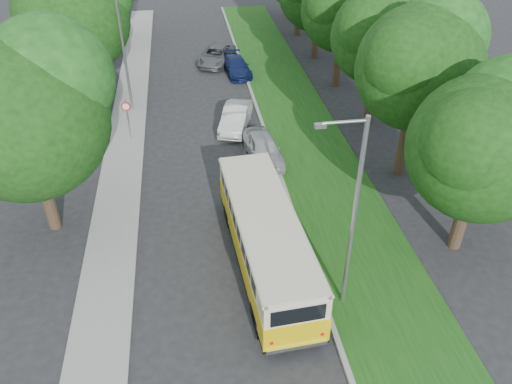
{
  "coord_description": "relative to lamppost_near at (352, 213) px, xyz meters",
  "views": [
    {
      "loc": [
        -0.97,
        -15.22,
        14.61
      ],
      "look_at": [
        1.8,
        3.27,
        1.5
      ],
      "focal_mm": 35.0,
      "sensor_mm": 36.0,
      "label": 1
    }
  ],
  "objects": [
    {
      "name": "ground",
      "position": [
        -4.21,
        2.5,
        -4.37
      ],
      "size": [
        120.0,
        120.0,
        0.0
      ],
      "primitive_type": "plane",
      "color": "#242426",
      "rests_on": "ground"
    },
    {
      "name": "car_white",
      "position": [
        -2.3,
        15.0,
        -3.67
      ],
      "size": [
        2.63,
        4.48,
        1.4
      ],
      "primitive_type": "imported",
      "rotation": [
        0.0,
        0.0,
        -0.29
      ],
      "color": "silver",
      "rests_on": "ground"
    },
    {
      "name": "car_grey",
      "position": [
        -2.53,
        26.3,
        -3.71
      ],
      "size": [
        3.77,
        5.19,
        1.31
      ],
      "primitive_type": "imported",
      "rotation": [
        0.0,
        0.0,
        -0.38
      ],
      "color": "#5B5E62",
      "rests_on": "ground"
    },
    {
      "name": "lamppost_far",
      "position": [
        -8.91,
        18.5,
        -0.25
      ],
      "size": [
        1.71,
        0.16,
        7.5
      ],
      "color": "gray",
      "rests_on": "ground"
    },
    {
      "name": "curb",
      "position": [
        -0.61,
        7.5,
        -4.29
      ],
      "size": [
        0.2,
        70.0,
        0.15
      ],
      "primitive_type": "cube",
      "color": "gray",
      "rests_on": "ground"
    },
    {
      "name": "treeline",
      "position": [
        -1.06,
        20.49,
        1.56
      ],
      "size": [
        24.27,
        41.91,
        9.46
      ],
      "color": "#332319",
      "rests_on": "ground"
    },
    {
      "name": "lamppost_near",
      "position": [
        0.0,
        0.0,
        0.0
      ],
      "size": [
        1.71,
        0.16,
        8.0
      ],
      "color": "gray",
      "rests_on": "ground"
    },
    {
      "name": "car_blue",
      "position": [
        -1.21,
        23.86,
        -3.75
      ],
      "size": [
        2.2,
        4.42,
        1.24
      ],
      "primitive_type": "imported",
      "rotation": [
        0.0,
        0.0,
        0.11
      ],
      "color": "#121E51",
      "rests_on": "ground"
    },
    {
      "name": "warning_sign",
      "position": [
        -8.71,
        14.48,
        -2.66
      ],
      "size": [
        0.56,
        0.1,
        2.5
      ],
      "color": "gray",
      "rests_on": "ground"
    },
    {
      "name": "vintage_bus",
      "position": [
        -2.5,
        2.46,
        -2.97
      ],
      "size": [
        3.01,
        9.55,
        2.8
      ],
      "primitive_type": null,
      "rotation": [
        0.0,
        0.0,
        0.06
      ],
      "color": "yellow",
      "rests_on": "ground"
    },
    {
      "name": "car_silver",
      "position": [
        -1.21,
        10.97,
        -3.65
      ],
      "size": [
        2.06,
        4.36,
        1.44
      ],
      "primitive_type": "imported",
      "rotation": [
        0.0,
        0.0,
        0.09
      ],
      "color": "#B9B9BE",
      "rests_on": "ground"
    },
    {
      "name": "sidewalk",
      "position": [
        -9.01,
        7.5,
        -4.31
      ],
      "size": [
        2.2,
        70.0,
        0.12
      ],
      "primitive_type": "cube",
      "color": "gray",
      "rests_on": "ground"
    },
    {
      "name": "grass_verge",
      "position": [
        1.74,
        7.5,
        -4.3
      ],
      "size": [
        4.5,
        70.0,
        0.13
      ],
      "primitive_type": "cube",
      "color": "#154A13",
      "rests_on": "ground"
    }
  ]
}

